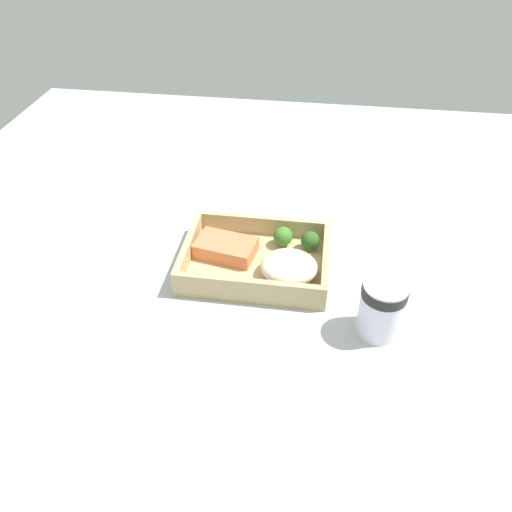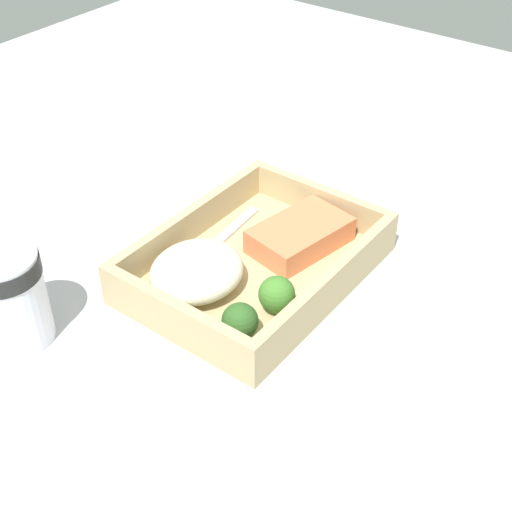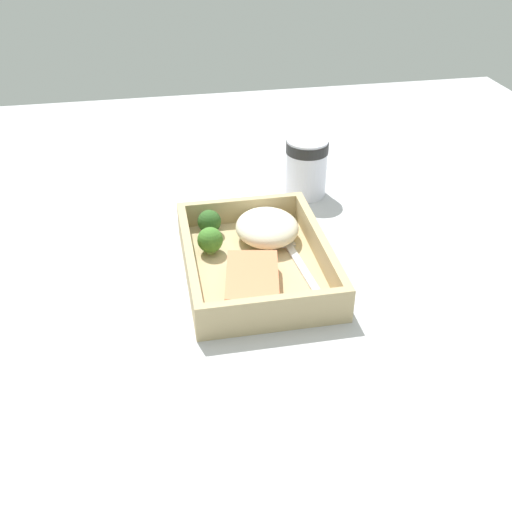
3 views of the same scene
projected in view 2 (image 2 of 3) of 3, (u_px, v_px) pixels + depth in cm
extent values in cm
cube|color=#B5B5BB|center=(256.00, 282.00, 80.10)|extent=(160.00, 160.00, 2.00)
cube|color=tan|center=(256.00, 271.00, 79.12)|extent=(27.10, 20.06, 1.20)
cube|color=tan|center=(191.00, 223.00, 82.06)|extent=(27.10, 1.20, 3.86)
cube|color=tan|center=(329.00, 286.00, 73.08)|extent=(27.10, 1.20, 3.86)
cube|color=tan|center=(321.00, 201.00, 85.76)|extent=(1.20, 17.66, 3.86)
cube|color=tan|center=(176.00, 317.00, 69.38)|extent=(1.20, 17.66, 3.86)
cube|color=#E57B4E|center=(300.00, 235.00, 80.92)|extent=(12.34, 8.87, 2.94)
ellipsoid|color=beige|center=(197.00, 271.00, 74.77)|extent=(10.45, 9.50, 4.24)
cylinder|color=#7BA156|center=(276.00, 306.00, 72.75)|extent=(1.43, 1.43, 1.13)
sphere|color=#437E2C|center=(277.00, 294.00, 71.77)|extent=(3.77, 3.77, 3.77)
cylinder|color=#8BAA5D|center=(240.00, 333.00, 69.62)|extent=(1.38, 1.38, 1.14)
sphere|color=#2F5A23|center=(240.00, 321.00, 68.66)|extent=(3.63, 3.63, 3.63)
cube|color=silver|center=(227.00, 234.00, 83.21)|extent=(12.45, 2.22, 0.44)
cube|color=silver|center=(187.00, 270.00, 77.89)|extent=(3.59, 2.50, 0.44)
cylinder|color=white|center=(10.00, 298.00, 68.59)|extent=(7.07, 7.07, 10.25)
cylinder|color=black|center=(1.00, 267.00, 66.27)|extent=(7.28, 7.28, 1.84)
cube|color=white|center=(99.00, 409.00, 64.13)|extent=(8.27, 14.05, 0.24)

